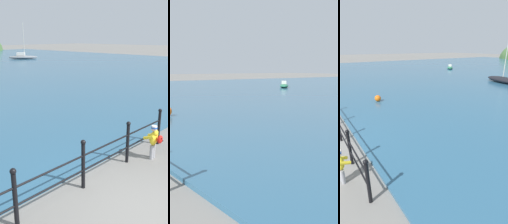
{
  "view_description": "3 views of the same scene",
  "coord_description": "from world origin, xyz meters",
  "views": [
    {
      "loc": [
        -4.14,
        -2.23,
        3.42
      ],
      "look_at": [
        2.5,
        3.99,
        0.8
      ],
      "focal_mm": 42.0,
      "sensor_mm": 36.0,
      "label": 1
    },
    {
      "loc": [
        8.45,
        -0.25,
        2.13
      ],
      "look_at": [
        0.99,
        5.28,
        0.82
      ],
      "focal_mm": 50.0,
      "sensor_mm": 36.0,
      "label": 2
    },
    {
      "loc": [
        6.79,
        0.74,
        3.51
      ],
      "look_at": [
        1.73,
        4.22,
        1.24
      ],
      "focal_mm": 28.0,
      "sensor_mm": 36.0,
      "label": 3
    }
  ],
  "objects": [
    {
      "name": "mooring_buoy",
      "position": [
        -4.34,
        4.61,
        0.31
      ],
      "size": [
        0.42,
        0.42,
        0.42
      ],
      "primitive_type": "sphere",
      "color": "orange",
      "rests_on": "water"
    },
    {
      "name": "boat_white_sailboat",
      "position": [
        -16.35,
        22.12,
        0.32
      ],
      "size": [
        2.8,
        2.58,
        0.69
      ],
      "color": "#287551",
      "rests_on": "water"
    },
    {
      "name": "boat_mid_harbor",
      "position": [
        -3.34,
        17.75,
        0.41
      ],
      "size": [
        4.56,
        2.17,
        5.4
      ],
      "color": "black",
      "rests_on": "water"
    }
  ]
}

